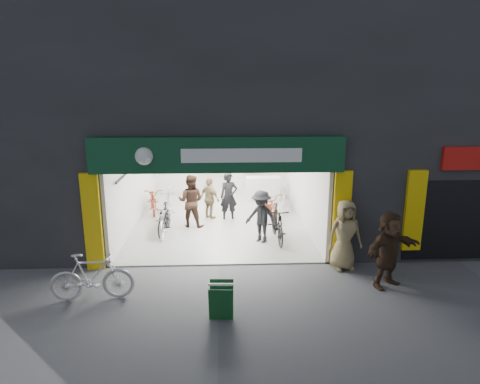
{
  "coord_description": "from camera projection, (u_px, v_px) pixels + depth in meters",
  "views": [
    {
      "loc": [
        0.11,
        -10.71,
        4.81
      ],
      "look_at": [
        0.63,
        1.5,
        1.66
      ],
      "focal_mm": 32.0,
      "sensor_mm": 36.0,
      "label": 1
    }
  ],
  "objects": [
    {
      "name": "customer_b",
      "position": [
        191.0,
        201.0,
        14.42
      ],
      "size": [
        1.01,
        0.86,
        1.83
      ],
      "primitive_type": "imported",
      "rotation": [
        0.0,
        0.0,
        2.93
      ],
      "color": "#332017",
      "rests_on": "ground"
    },
    {
      "name": "bike_left_midback",
      "position": [
        153.0,
        200.0,
        16.15
      ],
      "size": [
        1.01,
        2.0,
        1.0
      ],
      "primitive_type": "imported",
      "rotation": [
        0.0,
        0.0,
        0.19
      ],
      "color": "maroon",
      "rests_on": "ground"
    },
    {
      "name": "bike_right_back",
      "position": [
        284.0,
        198.0,
        16.37
      ],
      "size": [
        0.75,
        1.75,
        1.02
      ],
      "primitive_type": "imported",
      "rotation": [
        0.0,
        0.0,
        -0.16
      ],
      "color": "#B9B8BD",
      "rests_on": "ground"
    },
    {
      "name": "customer_a",
      "position": [
        229.0,
        197.0,
        15.19
      ],
      "size": [
        0.69,
        0.51,
        1.73
      ],
      "primitive_type": "imported",
      "rotation": [
        0.0,
        0.0,
        0.17
      ],
      "color": "black",
      "rests_on": "ground"
    },
    {
      "name": "sandwich_board",
      "position": [
        221.0,
        300.0,
        8.86
      ],
      "size": [
        0.53,
        0.54,
        0.77
      ],
      "rotation": [
        0.0,
        0.0,
        -0.05
      ],
      "color": "#0F3F1B",
      "rests_on": "ground"
    },
    {
      "name": "pedestrian_near",
      "position": [
        345.0,
        235.0,
        11.17
      ],
      "size": [
        1.0,
        0.73,
        1.88
      ],
      "primitive_type": "imported",
      "rotation": [
        0.0,
        0.0,
        0.15
      ],
      "color": "#8E7C52",
      "rests_on": "ground"
    },
    {
      "name": "bike_right_front",
      "position": [
        277.0,
        224.0,
        13.19
      ],
      "size": [
        0.62,
        1.92,
        1.14
      ],
      "primitive_type": "imported",
      "rotation": [
        0.0,
        0.0,
        0.04
      ],
      "color": "black",
      "rests_on": "ground"
    },
    {
      "name": "customer_c",
      "position": [
        261.0,
        217.0,
        12.99
      ],
      "size": [
        1.23,
        1.15,
        1.66
      ],
      "primitive_type": "imported",
      "rotation": [
        0.0,
        0.0,
        -0.66
      ],
      "color": "black",
      "rests_on": "ground"
    },
    {
      "name": "bike_left_front",
      "position": [
        164.0,
        219.0,
        13.86
      ],
      "size": [
        0.79,
        1.98,
        1.02
      ],
      "primitive_type": "imported",
      "rotation": [
        0.0,
        0.0,
        0.06
      ],
      "color": "#B8B8BD",
      "rests_on": "ground"
    },
    {
      "name": "bike_left_midfront",
      "position": [
        164.0,
        219.0,
        13.93
      ],
      "size": [
        0.63,
        1.67,
        0.98
      ],
      "primitive_type": "imported",
      "rotation": [
        0.0,
        0.0,
        -0.11
      ],
      "color": "black",
      "rests_on": "ground"
    },
    {
      "name": "customer_d",
      "position": [
        210.0,
        199.0,
        15.28
      ],
      "size": [
        0.9,
        0.9,
        1.53
      ],
      "primitive_type": "imported",
      "rotation": [
        0.0,
        0.0,
        2.36
      ],
      "color": "olive",
      "rests_on": "ground"
    },
    {
      "name": "parked_bike",
      "position": [
        92.0,
        277.0,
        9.63
      ],
      "size": [
        1.91,
        0.68,
        1.12
      ],
      "primitive_type": "imported",
      "rotation": [
        0.0,
        0.0,
        1.65
      ],
      "color": "silver",
      "rests_on": "ground"
    },
    {
      "name": "bike_left_back",
      "position": [
        169.0,
        204.0,
        15.35
      ],
      "size": [
        0.74,
        1.97,
        1.15
      ],
      "primitive_type": "imported",
      "rotation": [
        0.0,
        0.0,
        0.1
      ],
      "color": "#B1B0B5",
      "rests_on": "ground"
    },
    {
      "name": "bike_right_mid",
      "position": [
        269.0,
        205.0,
        15.43
      ],
      "size": [
        0.93,
        2.04,
        1.03
      ],
      "primitive_type": "imported",
      "rotation": [
        0.0,
        0.0,
        0.13
      ],
      "color": "maroon",
      "rests_on": "ground"
    },
    {
      "name": "pedestrian_far",
      "position": [
        389.0,
        249.0,
        10.2
      ],
      "size": [
        1.78,
        1.35,
        1.87
      ],
      "primitive_type": "imported",
      "rotation": [
        0.0,
        0.0,
        0.52
      ],
      "color": "#3A271A",
      "rests_on": "ground"
    },
    {
      "name": "building",
      "position": [
        243.0,
        96.0,
        15.34
      ],
      "size": [
        17.0,
        10.27,
        8.0
      ],
      "color": "#232326",
      "rests_on": "ground"
    },
    {
      "name": "ground",
      "position": [
        219.0,
        266.0,
        11.56
      ],
      "size": [
        60.0,
        60.0,
        0.0
      ],
      "primitive_type": "plane",
      "color": "#56565B",
      "rests_on": "ground"
    }
  ]
}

